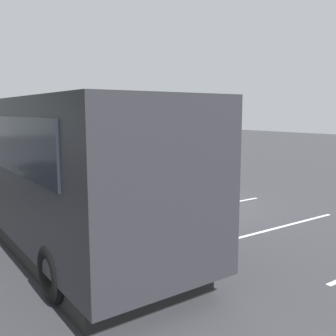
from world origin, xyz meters
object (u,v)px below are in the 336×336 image
Objects in this scene: tour_bus at (44,166)px; parked_motorcycle_silver at (186,222)px; spectator_left at (153,179)px; parked_motorcycle_dark at (109,197)px; stunt_motorcycle at (183,159)px; spectator_far_left at (165,182)px; traffic_cone at (227,182)px; spectator_centre at (137,176)px.

parked_motorcycle_silver is at bearing -141.41° from tour_bus.
parked_motorcycle_dark is (0.82, 1.00, -0.56)m from spectator_left.
tour_bus reaches higher than parked_motorcycle_silver.
tour_bus is at bearing 103.44° from parked_motorcycle_dark.
stunt_motorcycle is at bearing -63.14° from parked_motorcycle_dark.
spectator_far_left is 4.72m from traffic_cone.
spectator_centre is 1.14m from parked_motorcycle_dark.
parked_motorcycle_dark is 3.22× the size of traffic_cone.
spectator_centre reaches higher than parked_motorcycle_dark.
traffic_cone is at bearing -75.19° from spectator_left.
spectator_left is 0.86× the size of parked_motorcycle_silver.
tour_bus is 2.43m from parked_motorcycle_dark.
spectator_centre is 3.57m from parked_motorcycle_silver.
parked_motorcycle_silver is (-1.81, 0.71, -0.57)m from spectator_far_left.
spectator_centre is 0.84× the size of parked_motorcycle_silver.
stunt_motorcycle reaches higher than spectator_left.
stunt_motorcycle is (3.95, -3.86, -0.01)m from spectator_far_left.
tour_bus is 6.46× the size of spectator_centre.
spectator_centre is (0.59, -3.08, -0.64)m from tour_bus.
spectator_centre is 2.70× the size of traffic_cone.
spectator_centre reaches higher than traffic_cone.
parked_motorcycle_silver is 6.18m from traffic_cone.
stunt_motorcycle is 2.29m from traffic_cone.
parked_motorcycle_silver is at bearing 162.42° from spectator_left.
parked_motorcycle_dark is at bearing 93.15° from traffic_cone.
parked_motorcycle_dark is at bearing -76.56° from tour_bus.
stunt_motorcycle is at bearing -66.96° from tour_bus.
stunt_motorcycle reaches higher than spectator_centre.
parked_motorcycle_silver and parked_motorcycle_dark have the same top height.
stunt_motorcycle is (5.76, -4.56, 0.56)m from parked_motorcycle_silver.
spectator_far_left is 0.72m from spectator_left.
parked_motorcycle_silver is at bearing -176.53° from parked_motorcycle_dark.
spectator_left reaches higher than parked_motorcycle_silver.
spectator_left is (-0.33, -3.08, -0.60)m from tour_bus.
parked_motorcycle_silver is (-3.44, 0.81, -0.53)m from spectator_centre.
stunt_motorcycle is (3.24, -3.76, -0.00)m from spectator_left.
tour_bus is 6.26× the size of spectator_far_left.
stunt_motorcycle is at bearing 11.58° from traffic_cone.
spectator_centre is 4.42m from stunt_motorcycle.
traffic_cone is (3.64, -5.00, -0.18)m from parked_motorcycle_silver.
parked_motorcycle_silver is at bearing 126.03° from traffic_cone.
tour_bus is 3.22m from spectator_far_left.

